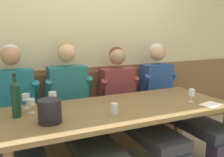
{
  "coord_description": "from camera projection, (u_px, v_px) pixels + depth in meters",
  "views": [
    {
      "loc": [
        -1.01,
        -1.91,
        1.44
      ],
      "look_at": [
        0.07,
        0.43,
        0.94
      ],
      "focal_mm": 39.06,
      "sensor_mm": 36.0,
      "label": 1
    }
  ],
  "objects": [
    {
      "name": "wine_glass_mid_left",
      "position": [
        53.0,
        97.0,
        2.28
      ],
      "size": [
        0.08,
        0.08,
        0.16
      ],
      "color": "silver",
      "rests_on": "dining_table"
    },
    {
      "name": "person_left_seat",
      "position": [
        77.0,
        110.0,
        2.54
      ],
      "size": [
        0.54,
        1.34,
        1.33
      ],
      "color": "#302B3C",
      "rests_on": "ground"
    },
    {
      "name": "wine_bottle_amber_mid",
      "position": [
        16.0,
        98.0,
        2.03
      ],
      "size": [
        0.07,
        0.07,
        0.37
      ],
      "color": "#143723",
      "rests_on": "dining_table"
    },
    {
      "name": "wall_bench",
      "position": [
        94.0,
        125.0,
        3.07
      ],
      "size": [
        2.47,
        0.42,
        0.94
      ],
      "color": "brown",
      "rests_on": "ground"
    },
    {
      "name": "room_wall_back",
      "position": [
        86.0,
        35.0,
        3.1
      ],
      "size": [
        6.8,
        0.08,
        2.8
      ],
      "primitive_type": "cube",
      "color": "beige",
      "rests_on": "ground"
    },
    {
      "name": "tasting_sheet_left_guest",
      "position": [
        211.0,
        104.0,
        2.41
      ],
      "size": [
        0.24,
        0.19,
        0.0
      ],
      "primitive_type": "cube",
      "rotation": [
        0.0,
        0.0,
        0.23
      ],
      "color": "white",
      "rests_on": "dining_table"
    },
    {
      "name": "wood_wainscot_panel",
      "position": [
        89.0,
        104.0,
        3.22
      ],
      "size": [
        6.8,
        0.03,
        0.99
      ],
      "primitive_type": "cube",
      "color": "brown",
      "rests_on": "ground"
    },
    {
      "name": "wine_glass_near_bucket",
      "position": [
        31.0,
        103.0,
        2.14
      ],
      "size": [
        0.07,
        0.07,
        0.13
      ],
      "color": "silver",
      "rests_on": "dining_table"
    },
    {
      "name": "dining_table",
      "position": [
        120.0,
        114.0,
        2.35
      ],
      "size": [
        2.17,
        0.89,
        0.73
      ],
      "color": "brown",
      "rests_on": "ground"
    },
    {
      "name": "ice_bucket",
      "position": [
        50.0,
        111.0,
        1.91
      ],
      "size": [
        0.18,
        0.18,
        0.19
      ],
      "primitive_type": "cylinder",
      "color": "black",
      "rests_on": "dining_table"
    },
    {
      "name": "wine_glass_center_front",
      "position": [
        192.0,
        93.0,
        2.48
      ],
      "size": [
        0.06,
        0.06,
        0.14
      ],
      "color": "silver",
      "rests_on": "dining_table"
    },
    {
      "name": "wine_glass_center_rear",
      "position": [
        26.0,
        98.0,
        2.27
      ],
      "size": [
        0.07,
        0.07,
        0.14
      ],
      "color": "silver",
      "rests_on": "dining_table"
    },
    {
      "name": "water_tumbler_left",
      "position": [
        114.0,
        109.0,
        2.11
      ],
      "size": [
        0.06,
        0.06,
        0.1
      ],
      "primitive_type": "cylinder",
      "color": "silver",
      "rests_on": "dining_table"
    },
    {
      "name": "person_center_right_seat",
      "position": [
        17.0,
        121.0,
        2.27
      ],
      "size": [
        0.52,
        1.34,
        1.32
      ],
      "color": "#2C2935",
      "rests_on": "ground"
    },
    {
      "name": "person_center_left_seat",
      "position": [
        173.0,
        98.0,
        3.04
      ],
      "size": [
        0.5,
        1.34,
        1.29
      ],
      "color": "#2E273D",
      "rests_on": "ground"
    },
    {
      "name": "person_right_seat",
      "position": [
        131.0,
        106.0,
        2.79
      ],
      "size": [
        0.52,
        1.34,
        1.26
      ],
      "color": "#2A2C40",
      "rests_on": "ground"
    }
  ]
}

